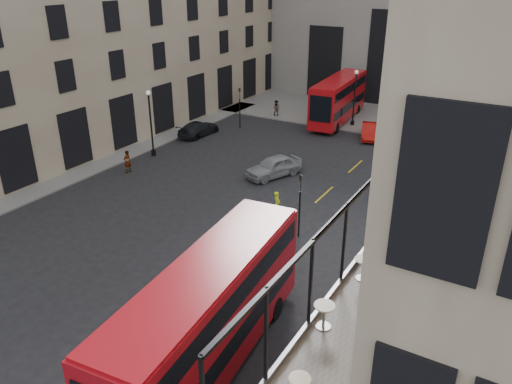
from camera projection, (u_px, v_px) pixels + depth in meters
The scene contains 27 objects.
ground at pixel (181, 380), 18.58m from camera, with size 140.00×140.00×0.00m, color black.
cafe_floor at pixel (358, 347), 13.70m from camera, with size 3.00×10.00×0.10m, color slate.
building_left at pixel (68, 1), 42.00m from camera, with size 14.60×50.60×22.00m.
gateway at pixel (413, 13), 54.64m from camera, with size 35.00×10.60×18.00m.
pavement_far at pixel (366, 116), 51.13m from camera, with size 40.00×12.00×0.12m, color slate.
pavement_left at pixel (51, 167), 38.13m from camera, with size 8.00×48.00×0.12m, color slate.
traffic_light_near at pixel (300, 198), 27.45m from camera, with size 0.16×0.20×3.80m.
traffic_light_far at pixel (240, 103), 46.46m from camera, with size 0.16×0.20×3.80m.
street_lamp_a at pixel (151, 127), 39.56m from camera, with size 0.36×0.36×5.33m.
street_lamp_b at pixel (354, 101), 47.03m from camera, with size 0.36×0.36×5.33m.
bus_near at pixel (209, 311), 18.31m from camera, with size 3.65×11.44×4.49m.
bus_far at pixel (339, 97), 48.49m from camera, with size 3.24×10.83×4.26m.
car_a at pixel (274, 166), 36.30m from camera, with size 1.78×4.42×1.50m, color gray.
car_b at pixel (370, 131), 44.33m from camera, with size 1.40×4.01×1.32m, color #B60F0B.
car_c at pixel (199, 129), 45.10m from camera, with size 1.81×4.45×1.29m, color black.
bicycle at pixel (231, 248), 26.51m from camera, with size 0.54×1.54×0.81m, color gray.
cyclist at pixel (277, 204), 30.44m from camera, with size 0.59×0.39×1.63m, color #DBF119.
pedestrian_a at pixel (277, 109), 50.36m from camera, with size 0.85×0.66×1.75m, color gray.
pedestrian_b at pixel (330, 103), 52.82m from camera, with size 1.04×0.60×1.60m, color gray.
pedestrian_c at pixel (423, 110), 49.98m from camera, with size 1.06×0.44×1.80m, color gray.
pedestrian_d at pixel (474, 129), 44.02m from camera, with size 0.87×0.57×1.79m, color gray.
pedestrian_e at pixel (127, 162), 36.94m from camera, with size 0.62×0.41×1.69m, color gray.
cafe_table_mid at pixel (324, 312), 14.17m from camera, with size 0.61×0.61×0.77m.
cafe_table_far at pixel (363, 266), 16.38m from camera, with size 0.62×0.62×0.77m.
cafe_chair_b at pixel (392, 373), 12.42m from camera, with size 0.43×0.43×0.78m.
cafe_chair_c at pixel (401, 340), 13.45m from camera, with size 0.53×0.53×0.95m.
cafe_chair_d at pixel (417, 284), 15.92m from camera, with size 0.43×0.43×0.77m.
Camera 1 is at (9.52, -10.64, 14.10)m, focal length 35.00 mm.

